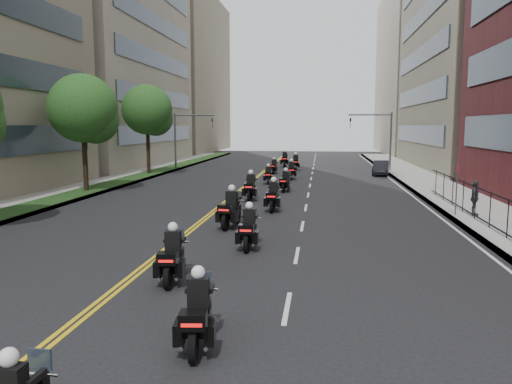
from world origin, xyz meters
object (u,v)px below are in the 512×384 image
motorcycle_2 (173,258)px  motorcycle_11 (296,163)px  motorcycle_6 (251,188)px  parked_sedan (381,168)px  motorcycle_9 (292,171)px  motorcycle_1 (198,315)px  motorcycle_10 (274,167)px  motorcycle_4 (231,211)px  motorcycle_12 (285,160)px  motorcycle_5 (273,197)px  motorcycle_8 (268,176)px  motorcycle_7 (285,182)px  pedestrian_c (475,198)px  motorcycle_3 (249,230)px

motorcycle_2 → motorcycle_11: bearing=81.3°
motorcycle_6 → parked_sedan: size_ratio=0.62×
motorcycle_2 → motorcycle_9: size_ratio=1.00×
motorcycle_6 → motorcycle_1: bearing=-86.2°
motorcycle_11 → motorcycle_10: bearing=-114.9°
motorcycle_4 → motorcycle_12: (-0.01, 32.51, -0.01)m
motorcycle_5 → motorcycle_8: bearing=98.2°
motorcycle_4 → motorcycle_6: (-0.26, 8.00, -0.02)m
motorcycle_1 → motorcycle_10: size_ratio=1.06×
motorcycle_4 → motorcycle_5: (1.42, 4.48, -0.04)m
motorcycle_4 → motorcycle_7: (1.52, 12.08, -0.10)m
motorcycle_4 → motorcycle_6: size_ratio=1.03×
motorcycle_9 → motorcycle_12: 12.66m
motorcycle_10 → motorcycle_12: motorcycle_12 is taller
motorcycle_4 → motorcycle_12: size_ratio=1.01×
motorcycle_8 → motorcycle_11: motorcycle_11 is taller
motorcycle_10 → pedestrian_c: 23.90m
motorcycle_3 → motorcycle_2: bearing=-112.3°
motorcycle_5 → motorcycle_12: 28.06m
motorcycle_6 → pedestrian_c: (11.34, -4.55, 0.28)m
motorcycle_11 → motorcycle_6: bearing=-95.2°
motorcycle_8 → motorcycle_1: bearing=-92.2°
motorcycle_6 → motorcycle_12: motorcycle_12 is taller
motorcycle_6 → motorcycle_12: size_ratio=0.98×
motorcycle_2 → motorcycle_4: 7.68m
motorcycle_8 → motorcycle_12: bearing=84.2°
motorcycle_4 → motorcycle_5: motorcycle_4 is taller
motorcycle_4 → motorcycle_6: bearing=98.7°
motorcycle_3 → motorcycle_8: 20.10m
pedestrian_c → motorcycle_12: bearing=36.1°
motorcycle_5 → motorcycle_8: (-1.53, 12.00, -0.09)m
motorcycle_5 → motorcycle_8: 12.10m
motorcycle_9 → motorcycle_10: size_ratio=1.09×
motorcycle_4 → motorcycle_5: size_ratio=1.05×
motorcycle_1 → motorcycle_5: bearing=83.3°
motorcycle_9 → motorcycle_10: 4.85m
motorcycle_6 → motorcycle_12: bearing=88.2°
motorcycle_7 → parked_sedan: motorcycle_7 is taller
motorcycle_2 → parked_sedan: bearing=67.6°
motorcycle_3 → motorcycle_6: bearing=96.5°
motorcycle_3 → motorcycle_8: (-1.41, 20.05, -0.06)m
motorcycle_9 → motorcycle_6: bearing=-101.7°
motorcycle_8 → pedestrian_c: 17.18m
motorcycle_2 → motorcycle_5: size_ratio=0.96×
motorcycle_10 → motorcycle_3: bearing=-82.6°
motorcycle_10 → pedestrian_c: (11.49, -20.96, 0.39)m
motorcycle_1 → motorcycle_6: bearing=88.1°
motorcycle_8 → motorcycle_10: motorcycle_10 is taller
motorcycle_10 → pedestrian_c: pedestrian_c is taller
motorcycle_10 → pedestrian_c: bearing=-57.4°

